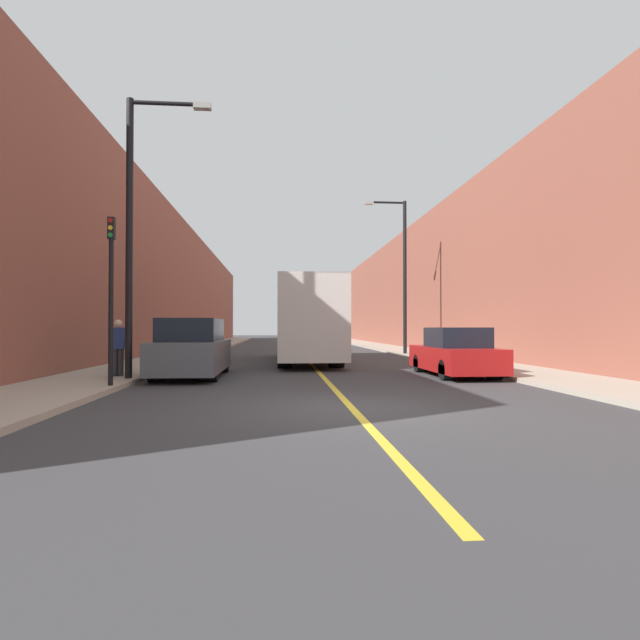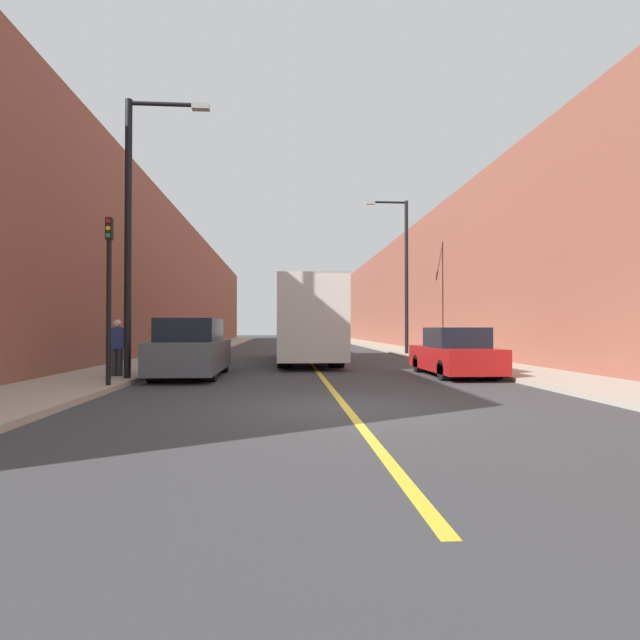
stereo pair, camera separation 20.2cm
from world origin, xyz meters
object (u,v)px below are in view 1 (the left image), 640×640
Objects in this scene: street_lamp_right at (402,268)px; pedestrian at (118,347)px; traffic_light at (111,294)px; car_right_near at (455,354)px; parked_suv_left at (192,350)px; bus at (306,321)px; street_lamp_left at (136,220)px.

street_lamp_right is 5.13× the size of pedestrian.
traffic_light is 2.50× the size of pedestrian.
traffic_light is at bearing -162.72° from car_right_near.
pedestrian is (-2.02, -0.91, 0.14)m from parked_suv_left.
street_lamp_right reaches higher than traffic_light.
pedestrian is (-11.64, -12.20, -3.93)m from street_lamp_right.
street_lamp_right is at bearing 49.56° from parked_suv_left.
car_right_near is at bearing -58.00° from bus.
parked_suv_left reaches higher than car_right_near.
pedestrian is at bearing -133.66° from street_lamp_right.
traffic_light is (-5.41, -10.22, 0.51)m from bus.
parked_suv_left is 3.99m from traffic_light.
parked_suv_left is 1.20× the size of traffic_light.
traffic_light is at bearing -76.49° from pedestrian.
street_lamp_right reaches higher than parked_suv_left.
traffic_light reaches higher than bus.
bus reaches higher than car_right_near.
street_lamp_left is 1.91× the size of traffic_light.
traffic_light is at bearing -126.95° from street_lamp_right.
bus is 11.57m from traffic_light.
street_lamp_right is at bearing 53.05° from traffic_light.
traffic_light is at bearing -92.73° from street_lamp_left.
street_lamp_left reaches higher than parked_suv_left.
parked_suv_left reaches higher than pedestrian.
traffic_light is (-11.04, -14.68, -2.53)m from street_lamp_right.
traffic_light is (-9.87, -3.07, 1.70)m from car_right_near.
traffic_light reaches higher than pedestrian.
pedestrian is (-0.60, 2.48, -1.41)m from traffic_light.
street_lamp_left is at bearing 87.27° from traffic_light.
street_lamp_right is at bearing 84.25° from car_right_near.
traffic_light is 2.92m from pedestrian.
street_lamp_left is at bearing -43.62° from pedestrian.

